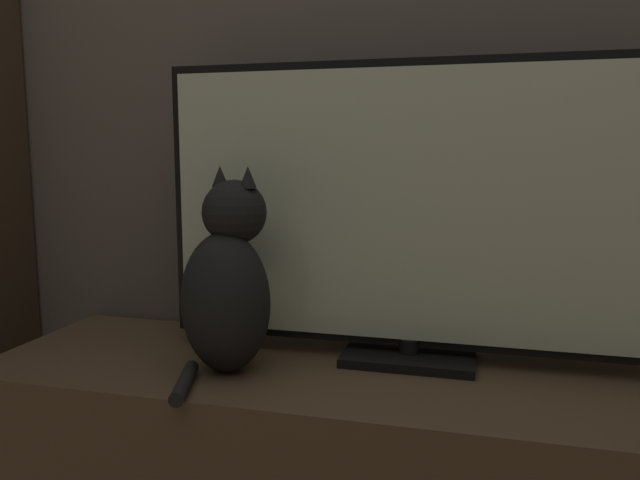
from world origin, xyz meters
TOP-DOWN VIEW (x-y plane):
  - wall_back at (0.00, 1.22)m, footprint 4.80×0.05m
  - tv at (0.14, 1.02)m, footprint 1.10×0.17m
  - cat at (-0.22, 0.87)m, footprint 0.24×0.33m

SIDE VIEW (x-z plane):
  - cat at x=-0.22m, z-range 0.51..0.94m
  - tv at x=0.14m, z-range 0.54..1.19m
  - wall_back at x=0.00m, z-range 0.00..2.60m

